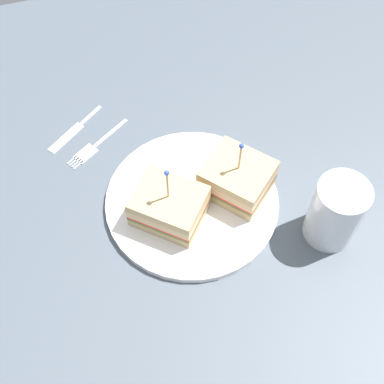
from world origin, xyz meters
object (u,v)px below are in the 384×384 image
object	(u,v)px
drink_glass	(335,215)
sandwich_half_front	(169,206)
plate	(192,201)
fork	(93,148)
knife	(74,131)
sandwich_half_back	(237,178)

from	to	relation	value
drink_glass	sandwich_half_front	bearing A→B (deg)	158.03
drink_glass	plate	bearing A→B (deg)	149.54
drink_glass	fork	world-z (taller)	drink_glass
plate	drink_glass	bearing A→B (deg)	-30.46
knife	plate	bearing A→B (deg)	-52.40
fork	plate	bearing A→B (deg)	-49.95
plate	fork	distance (cm)	18.90
fork	knife	distance (cm)	4.94
sandwich_half_back	drink_glass	bearing A→B (deg)	-44.42
plate	fork	bearing A→B (deg)	130.05
plate	sandwich_half_front	world-z (taller)	sandwich_half_front
drink_glass	knife	size ratio (longest dim) A/B	1.06
sandwich_half_front	sandwich_half_back	size ratio (longest dim) A/B	1.00
drink_glass	fork	distance (cm)	38.60
plate	drink_glass	world-z (taller)	drink_glass
plate	sandwich_half_back	bearing A→B (deg)	0.23
sandwich_half_back	knife	distance (cm)	28.66
sandwich_half_front	knife	xyz separation A→B (cm)	(-10.63, 20.45, -3.48)
drink_glass	knife	world-z (taller)	drink_glass
sandwich_half_front	knife	distance (cm)	23.31
plate	drink_glass	size ratio (longest dim) A/B	2.39
drink_glass	sandwich_half_back	bearing A→B (deg)	135.58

